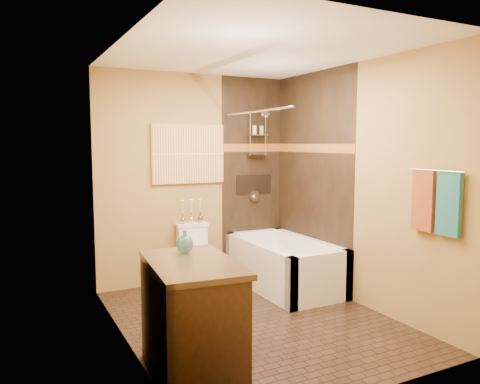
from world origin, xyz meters
TOP-DOWN VIEW (x-y plane):
  - floor at (0.00, 0.00)m, footprint 3.00×3.00m
  - wall_left at (-1.20, 0.00)m, footprint 0.02×3.00m
  - wall_right at (1.20, 0.00)m, footprint 0.02×3.00m
  - wall_back at (0.00, 1.50)m, footprint 2.40×0.02m
  - wall_front at (0.00, -1.50)m, footprint 2.40×0.02m
  - ceiling at (0.00, 0.00)m, footprint 3.00×3.00m
  - alcove_tile_back at (0.78, 1.49)m, footprint 0.85×0.01m
  - alcove_tile_right at (1.19, 0.75)m, footprint 0.01×1.50m
  - mosaic_band_back at (0.78, 1.48)m, footprint 0.85×0.01m
  - mosaic_band_right at (1.18, 0.75)m, footprint 0.01×1.50m
  - alcove_niche at (0.80, 1.48)m, footprint 0.50×0.01m
  - shower_fixtures at (0.80, 1.38)m, footprint 0.24×0.33m
  - curtain_rod at (0.40, 0.75)m, footprint 0.03×1.55m
  - towel_bar at (1.15, -1.05)m, footprint 0.02×0.55m
  - towel_teal at (1.16, -1.18)m, footprint 0.05×0.22m
  - towel_rust at (1.16, -0.92)m, footprint 0.05×0.22m
  - sunset_painting at (-0.10, 1.48)m, footprint 0.90×0.04m
  - vanity_mirror at (-1.19, -0.75)m, footprint 0.01×1.00m
  - bathtub at (0.80, 0.75)m, footprint 0.80×1.50m
  - toilet at (-0.10, 1.23)m, footprint 0.38×0.56m
  - vanity at (-0.92, -0.75)m, footprint 0.67×1.01m
  - teal_bottle at (-0.87, -0.49)m, footprint 0.18×0.18m
  - bud_vases at (-0.10, 1.39)m, footprint 0.28×0.06m

SIDE VIEW (x-z plane):
  - floor at x=0.00m, z-range 0.00..0.00m
  - bathtub at x=0.80m, z-range -0.05..0.50m
  - toilet at x=-0.10m, z-range 0.00..0.73m
  - vanity at x=-0.92m, z-range 0.00..0.85m
  - bud_vases at x=-0.10m, z-range 0.74..1.02m
  - teal_bottle at x=-0.87m, z-range 0.83..1.05m
  - alcove_niche at x=0.80m, z-range 1.02..1.27m
  - towel_teal at x=1.16m, z-range 0.92..1.44m
  - towel_rust at x=1.16m, z-range 0.92..1.44m
  - wall_left at x=-1.20m, z-range 0.00..2.50m
  - wall_right at x=1.20m, z-range 0.00..2.50m
  - wall_back at x=0.00m, z-range 0.00..2.50m
  - wall_front at x=0.00m, z-range 0.00..2.50m
  - alcove_tile_back at x=0.78m, z-range 0.00..2.50m
  - alcove_tile_right at x=1.19m, z-range 0.00..2.50m
  - towel_bar at x=1.15m, z-range 1.44..1.46m
  - vanity_mirror at x=-1.19m, z-range 1.05..1.95m
  - sunset_painting at x=-0.10m, z-range 1.20..1.90m
  - mosaic_band_back at x=0.78m, z-range 1.57..1.67m
  - mosaic_band_right at x=1.18m, z-range 1.57..1.67m
  - shower_fixtures at x=0.80m, z-range 1.08..2.25m
  - curtain_rod at x=0.40m, z-range 2.01..2.03m
  - ceiling at x=0.00m, z-range 2.50..2.50m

